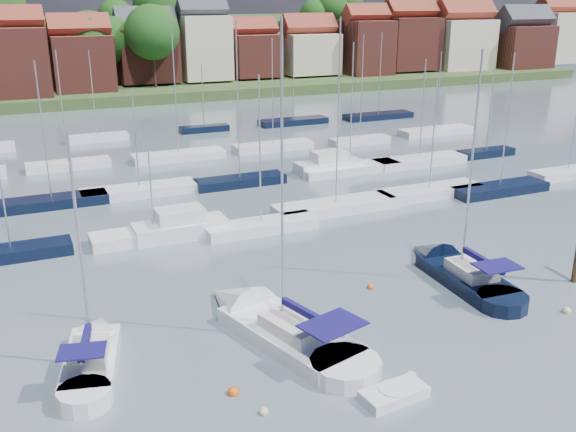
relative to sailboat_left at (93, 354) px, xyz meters
name	(u,v)px	position (x,y,z in m)	size (l,w,h in m)	color
ground	(181,168)	(13.81, 35.26, -0.37)	(260.00, 260.00, 0.00)	#485762
sailboat_left	(93,354)	(0.00, 0.00, 0.00)	(4.47, 9.42, 12.51)	silver
sailboat_centre	(268,323)	(9.18, -0.49, -0.02)	(6.88, 13.60, 17.78)	silver
sailboat_navy	(454,271)	(22.78, 1.09, -0.01)	(3.64, 11.40, 15.59)	black
tender	(394,394)	(11.87, -8.78, -0.11)	(3.20, 1.72, 0.66)	silver
buoy_b	(264,414)	(6.12, -7.43, -0.37)	(0.42, 0.42, 0.42)	beige
buoy_c	(233,394)	(5.40, -5.50, -0.37)	(0.55, 0.55, 0.55)	#D85914
buoy_d	(411,378)	(13.52, -7.70, -0.37)	(0.55, 0.55, 0.55)	beige
buoy_e	(370,289)	(16.86, 1.61, -0.37)	(0.44, 0.44, 0.44)	#D85914
buoy_f	(566,313)	(25.49, -5.72, -0.37)	(0.51, 0.51, 0.51)	beige
marina_field	(212,173)	(15.72, 30.41, 0.06)	(79.62, 41.41, 15.93)	silver
far_shore_town	(84,54)	(16.04, 127.93, 4.24)	(212.46, 90.00, 22.27)	#3B4824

